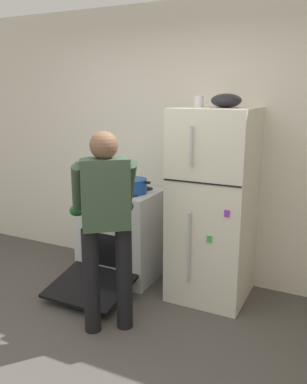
{
  "coord_description": "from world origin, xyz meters",
  "views": [
    {
      "loc": [
        1.56,
        -1.83,
        1.88
      ],
      "look_at": [
        -0.01,
        1.32,
        1.0
      ],
      "focal_mm": 37.93,
      "sensor_mm": 36.0,
      "label": 1
    }
  ],
  "objects_px": {
    "person_cook": "(106,215)",
    "coffee_mug": "(199,101)",
    "refrigerator": "(213,206)",
    "mixing_bowl": "(226,101)",
    "stove_range": "(122,234)",
    "red_pot": "(133,186)",
    "pepper_mill": "(107,175)"
  },
  "relations": [
    {
      "from": "stove_range",
      "to": "person_cook",
      "type": "bearing_deg",
      "value": -66.05
    },
    {
      "from": "coffee_mug",
      "to": "pepper_mill",
      "type": "relative_size",
      "value": 0.62
    },
    {
      "from": "person_cook",
      "to": "refrigerator",
      "type": "bearing_deg",
      "value": 57.82
    },
    {
      "from": "refrigerator",
      "to": "red_pot",
      "type": "distance_m",
      "value": 0.81
    },
    {
      "from": "red_pot",
      "to": "mixing_bowl",
      "type": "xyz_separation_m",
      "value": [
        0.88,
        0.05,
        0.82
      ]
    },
    {
      "from": "person_cook",
      "to": "red_pot",
      "type": "xyz_separation_m",
      "value": [
        -0.23,
        0.85,
        0.03
      ]
    },
    {
      "from": "refrigerator",
      "to": "red_pot",
      "type": "xyz_separation_m",
      "value": [
        -0.8,
        -0.05,
        0.11
      ]
    },
    {
      "from": "person_cook",
      "to": "mixing_bowl",
      "type": "bearing_deg",
      "value": 54.33
    },
    {
      "from": "stove_range",
      "to": "coffee_mug",
      "type": "distance_m",
      "value": 1.56
    },
    {
      "from": "refrigerator",
      "to": "mixing_bowl",
      "type": "relative_size",
      "value": 6.75
    },
    {
      "from": "stove_range",
      "to": "person_cook",
      "type": "relative_size",
      "value": 0.76
    },
    {
      "from": "pepper_mill",
      "to": "mixing_bowl",
      "type": "relative_size",
      "value": 0.7
    },
    {
      "from": "person_cook",
      "to": "red_pot",
      "type": "bearing_deg",
      "value": 105.27
    },
    {
      "from": "refrigerator",
      "to": "coffee_mug",
      "type": "relative_size",
      "value": 15.55
    },
    {
      "from": "refrigerator",
      "to": "mixing_bowl",
      "type": "height_order",
      "value": "mixing_bowl"
    },
    {
      "from": "person_cook",
      "to": "pepper_mill",
      "type": "xyz_separation_m",
      "value": [
        -0.69,
        1.1,
        0.05
      ]
    },
    {
      "from": "person_cook",
      "to": "coffee_mug",
      "type": "distance_m",
      "value": 1.33
    },
    {
      "from": "mixing_bowl",
      "to": "refrigerator",
      "type": "bearing_deg",
      "value": -179.79
    },
    {
      "from": "stove_range",
      "to": "person_cook",
      "type": "xyz_separation_m",
      "value": [
        0.39,
        -0.88,
        0.5
      ]
    },
    {
      "from": "red_pot",
      "to": "mixing_bowl",
      "type": "height_order",
      "value": "mixing_bowl"
    },
    {
      "from": "person_cook",
      "to": "coffee_mug",
      "type": "xyz_separation_m",
      "value": [
        0.39,
        0.95,
        0.84
      ]
    },
    {
      "from": "refrigerator",
      "to": "person_cook",
      "type": "bearing_deg",
      "value": -122.18
    },
    {
      "from": "mixing_bowl",
      "to": "person_cook",
      "type": "bearing_deg",
      "value": -125.67
    },
    {
      "from": "person_cook",
      "to": "pepper_mill",
      "type": "distance_m",
      "value": 1.3
    },
    {
      "from": "stove_range",
      "to": "coffee_mug",
      "type": "height_order",
      "value": "coffee_mug"
    },
    {
      "from": "person_cook",
      "to": "coffee_mug",
      "type": "height_order",
      "value": "coffee_mug"
    },
    {
      "from": "refrigerator",
      "to": "stove_range",
      "type": "xyz_separation_m",
      "value": [
        -0.96,
        -0.02,
        -0.42
      ]
    },
    {
      "from": "person_cook",
      "to": "pepper_mill",
      "type": "relative_size",
      "value": 8.91
    },
    {
      "from": "refrigerator",
      "to": "coffee_mug",
      "type": "height_order",
      "value": "coffee_mug"
    },
    {
      "from": "pepper_mill",
      "to": "mixing_bowl",
      "type": "xyz_separation_m",
      "value": [
        1.34,
        -0.2,
        0.79
      ]
    },
    {
      "from": "red_pot",
      "to": "pepper_mill",
      "type": "relative_size",
      "value": 2.04
    },
    {
      "from": "refrigerator",
      "to": "coffee_mug",
      "type": "distance_m",
      "value": 0.94
    }
  ]
}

